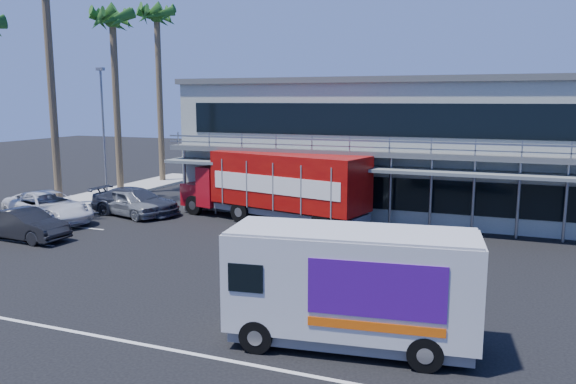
% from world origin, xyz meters
% --- Properties ---
extents(ground, '(120.00, 120.00, 0.00)m').
position_xyz_m(ground, '(0.00, 0.00, 0.00)').
color(ground, black).
rests_on(ground, ground).
extents(building, '(22.40, 12.00, 7.30)m').
position_xyz_m(building, '(3.00, 14.94, 3.66)').
color(building, '#99A093').
rests_on(building, ground).
extents(curb_strip, '(3.00, 32.00, 0.16)m').
position_xyz_m(curb_strip, '(-15.00, 6.00, 0.08)').
color(curb_strip, '#A5A399').
rests_on(curb_strip, ground).
extents(palm_e, '(2.80, 2.80, 12.25)m').
position_xyz_m(palm_e, '(-14.70, 13.00, 10.57)').
color(palm_e, brown).
rests_on(palm_e, ground).
extents(palm_f, '(2.80, 2.80, 13.25)m').
position_xyz_m(palm_f, '(-15.10, 18.50, 11.47)').
color(palm_f, brown).
rests_on(palm_f, ground).
extents(light_pole_far, '(0.50, 0.25, 8.09)m').
position_xyz_m(light_pole_far, '(-14.20, 11.00, 4.50)').
color(light_pole_far, gray).
rests_on(light_pole_far, ground).
extents(red_truck, '(10.81, 4.86, 3.55)m').
position_xyz_m(red_truck, '(-1.68, 8.67, 1.95)').
color(red_truck, '#A20D16').
rests_on(red_truck, ground).
extents(white_van, '(6.39, 2.90, 3.01)m').
position_xyz_m(white_van, '(5.63, -4.12, 1.59)').
color(white_van, silver).
rests_on(white_van, ground).
extents(parked_car_b, '(4.30, 1.75, 1.39)m').
position_xyz_m(parked_car_b, '(-10.71, 1.20, 0.69)').
color(parked_car_b, black).
rests_on(parked_car_b, ground).
extents(parked_car_c, '(6.14, 4.30, 1.56)m').
position_xyz_m(parked_car_c, '(-12.50, 4.40, 0.78)').
color(parked_car_c, silver).
rests_on(parked_car_c, ground).
extents(parked_car_d, '(5.02, 2.08, 1.45)m').
position_xyz_m(parked_car_d, '(-9.50, 7.60, 0.73)').
color(parked_car_d, '#2A2E38').
rests_on(parked_car_d, ground).
extents(parked_car_e, '(4.61, 2.92, 1.46)m').
position_xyz_m(parked_car_e, '(-9.50, 7.20, 0.73)').
color(parked_car_e, gray).
rests_on(parked_car_e, ground).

